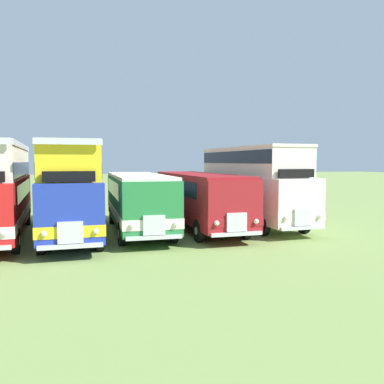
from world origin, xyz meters
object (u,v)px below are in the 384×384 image
at_px(bus_fourth_in_row, 198,196).
at_px(bus_third_in_row, 138,198).
at_px(bus_fifth_in_row, 251,182).
at_px(bus_second_in_row, 70,188).

bearing_deg(bus_fourth_in_row, bus_third_in_row, -177.56).
xyz_separation_m(bus_fourth_in_row, bus_fifth_in_row, (3.38, 0.32, 0.71)).
bearing_deg(bus_second_in_row, bus_third_in_row, -1.17).
bearing_deg(bus_fourth_in_row, bus_fifth_in_row, 5.39).
xyz_separation_m(bus_second_in_row, bus_fourth_in_row, (6.76, 0.07, -0.61)).
relative_size(bus_second_in_row, bus_third_in_row, 1.14).
xyz_separation_m(bus_third_in_row, bus_fifth_in_row, (6.76, 0.46, 0.72)).
bearing_deg(bus_second_in_row, bus_fifth_in_row, 2.22).
distance_m(bus_second_in_row, bus_fifth_in_row, 10.15).
bearing_deg(bus_third_in_row, bus_fifth_in_row, 3.92).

